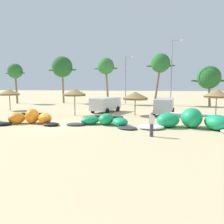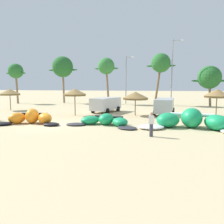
# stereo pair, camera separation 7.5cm
# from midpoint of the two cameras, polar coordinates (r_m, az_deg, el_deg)

# --- Properties ---
(ground_plane) EXTENTS (260.00, 260.00, 0.00)m
(ground_plane) POSITION_cam_midpoint_polar(r_m,az_deg,el_deg) (19.82, -15.14, -3.18)
(ground_plane) COLOR #C6B284
(kite_left) EXTENTS (5.85, 3.19, 1.31)m
(kite_left) POSITION_cam_midpoint_polar(r_m,az_deg,el_deg) (20.83, -20.01, -1.49)
(kite_left) COLOR black
(kite_left) RESTS_ON ground
(kite_left_of_center) EXTENTS (6.46, 3.47, 0.97)m
(kite_left_of_center) POSITION_cam_midpoint_polar(r_m,az_deg,el_deg) (18.90, -1.74, -2.28)
(kite_left_of_center) COLOR #333338
(kite_left_of_center) RESTS_ON ground
(kite_center) EXTENTS (8.30, 4.36, 1.58)m
(kite_center) POSITION_cam_midpoint_polar(r_m,az_deg,el_deg) (18.47, 19.87, -2.17)
(kite_center) COLOR white
(kite_center) RESTS_ON ground
(beach_umbrella_near_van) EXTENTS (2.74, 2.74, 2.92)m
(beach_umbrella_near_van) POSITION_cam_midpoint_polar(r_m,az_deg,el_deg) (33.20, -24.72, 4.68)
(beach_umbrella_near_van) COLOR brown
(beach_umbrella_near_van) RESTS_ON ground
(beach_umbrella_middle) EXTENTS (2.57, 2.57, 3.02)m
(beach_umbrella_middle) POSITION_cam_midpoint_polar(r_m,az_deg,el_deg) (25.20, -9.46, 5.02)
(beach_umbrella_middle) COLOR brown
(beach_umbrella_middle) RESTS_ON ground
(beach_umbrella_near_palms) EXTENTS (2.91, 2.91, 2.68)m
(beach_umbrella_near_palms) POSITION_cam_midpoint_polar(r_m,az_deg,el_deg) (24.99, 6.12, 4.19)
(beach_umbrella_near_palms) COLOR brown
(beach_umbrella_near_palms) RESTS_ON ground
(beach_umbrella_outermost) EXTENTS (2.86, 2.86, 2.98)m
(beach_umbrella_outermost) POSITION_cam_midpoint_polar(r_m,az_deg,el_deg) (27.40, 25.47, 4.35)
(beach_umbrella_outermost) COLOR brown
(beach_umbrella_outermost) RESTS_ON ground
(parked_van) EXTENTS (2.51, 5.41, 1.84)m
(parked_van) POSITION_cam_midpoint_polar(r_m,az_deg,el_deg) (26.71, 13.44, 1.75)
(parked_van) COLOR #B2B7BC
(parked_van) RESTS_ON ground
(parked_car_second) EXTENTS (3.18, 5.07, 1.84)m
(parked_car_second) POSITION_cam_midpoint_polar(r_m,az_deg,el_deg) (28.16, -1.40, 2.18)
(parked_car_second) COLOR silver
(parked_car_second) RESTS_ON ground
(person_near_kites) EXTENTS (0.36, 0.24, 1.62)m
(person_near_kites) POSITION_cam_midpoint_polar(r_m,az_deg,el_deg) (14.84, 10.22, -3.14)
(person_near_kites) COLOR #383842
(person_near_kites) RESTS_ON ground
(palm_leftmost) EXTENTS (4.14, 2.76, 7.46)m
(palm_leftmost) POSITION_cam_midpoint_polar(r_m,az_deg,el_deg) (45.75, -23.46, 9.50)
(palm_leftmost) COLOR #7F6647
(palm_leftmost) RESTS_ON ground
(palm_left) EXTENTS (5.96, 3.97, 8.93)m
(palm_left) POSITION_cam_midpoint_polar(r_m,az_deg,el_deg) (44.39, -12.51, 11.19)
(palm_left) COLOR #7F6647
(palm_left) RESTS_ON ground
(palm_left_of_gap) EXTENTS (4.50, 3.00, 8.37)m
(palm_left_of_gap) POSITION_cam_midpoint_polar(r_m,az_deg,el_deg) (40.81, -1.43, 11.56)
(palm_left_of_gap) COLOR #7F6647
(palm_left_of_gap) RESTS_ON ground
(palm_center_left) EXTENTS (4.85, 3.23, 8.78)m
(palm_center_left) POSITION_cam_midpoint_polar(r_m,az_deg,el_deg) (39.13, 12.48, 12.06)
(palm_center_left) COLOR brown
(palm_center_left) RESTS_ON ground
(palm_center_right) EXTENTS (5.50, 3.66, 6.51)m
(palm_center_right) POSITION_cam_midpoint_polar(r_m,az_deg,el_deg) (39.07, 23.81, 8.10)
(palm_center_right) COLOR #7F6647
(palm_center_right) RESTS_ON ground
(lamppost_west) EXTENTS (1.62, 0.24, 8.66)m
(lamppost_west) POSITION_cam_midpoint_polar(r_m,az_deg,el_deg) (41.44, 3.85, 8.84)
(lamppost_west) COLOR gray
(lamppost_west) RESTS_ON ground
(lamppost_west_center) EXTENTS (1.81, 0.24, 10.78)m
(lamppost_west_center) POSITION_cam_midpoint_polar(r_m,az_deg,el_deg) (38.43, 15.40, 10.41)
(lamppost_west_center) COLOR gray
(lamppost_west_center) RESTS_ON ground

